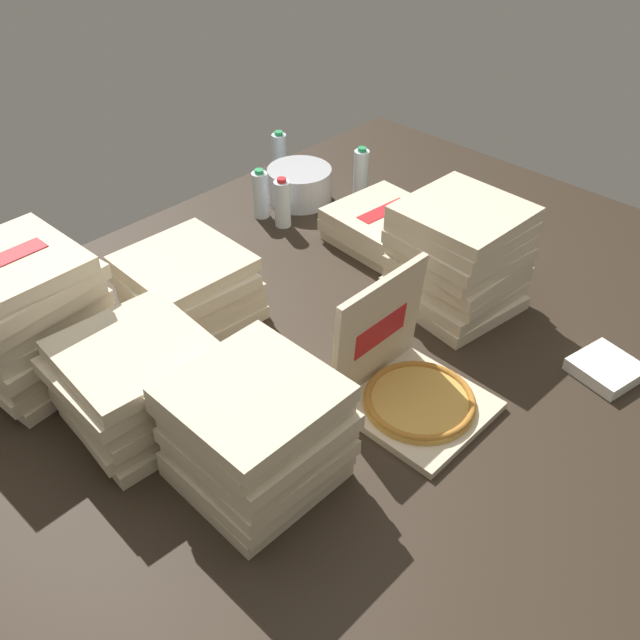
% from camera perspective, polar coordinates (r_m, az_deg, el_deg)
% --- Properties ---
extents(ground_plane, '(3.20, 2.40, 0.02)m').
position_cam_1_polar(ground_plane, '(2.08, 1.76, -4.57)').
color(ground_plane, '#2D2319').
extents(open_pizza_box, '(0.35, 0.36, 0.38)m').
position_cam_1_polar(open_pizza_box, '(1.95, 7.33, -5.23)').
color(open_pizza_box, beige).
rests_on(open_pizza_box, ground_plane).
extents(pizza_stack_right_near, '(0.39, 0.40, 0.27)m').
position_cam_1_polar(pizza_stack_right_near, '(1.91, -15.01, -5.11)').
color(pizza_stack_right_near, beige).
rests_on(pizza_stack_right_near, ground_plane).
extents(pizza_stack_left_mid, '(0.41, 0.42, 0.36)m').
position_cam_1_polar(pizza_stack_left_mid, '(2.30, 11.44, 5.20)').
color(pizza_stack_left_mid, beige).
rests_on(pizza_stack_left_mid, ground_plane).
extents(pizza_stack_left_far, '(0.37, 0.38, 0.31)m').
position_cam_1_polar(pizza_stack_left_far, '(1.70, -5.33, -9.35)').
color(pizza_stack_left_far, beige).
rests_on(pizza_stack_left_far, ground_plane).
extents(pizza_stack_right_far, '(0.39, 0.38, 0.14)m').
position_cam_1_polar(pizza_stack_right_far, '(2.65, 5.34, 7.80)').
color(pizza_stack_right_far, beige).
rests_on(pizza_stack_right_far, ground_plane).
extents(pizza_stack_left_near, '(0.40, 0.39, 0.22)m').
position_cam_1_polar(pizza_stack_left_near, '(2.26, -10.84, 2.66)').
color(pizza_stack_left_near, beige).
rests_on(pizza_stack_left_near, ground_plane).
extents(pizza_stack_right_mid, '(0.41, 0.40, 0.41)m').
position_cam_1_polar(pizza_stack_right_mid, '(2.13, -23.22, 0.24)').
color(pizza_stack_right_mid, beige).
rests_on(pizza_stack_right_mid, ground_plane).
extents(ice_bucket, '(0.27, 0.27, 0.14)m').
position_cam_1_polar(ice_bucket, '(2.92, -1.71, 11.18)').
color(ice_bucket, '#B7BABF').
rests_on(ice_bucket, ground_plane).
extents(water_bottle_0, '(0.06, 0.06, 0.21)m').
position_cam_1_polar(water_bottle_0, '(2.98, 3.45, 12.23)').
color(water_bottle_0, white).
rests_on(water_bottle_0, ground_plane).
extents(water_bottle_1, '(0.06, 0.06, 0.21)m').
position_cam_1_polar(water_bottle_1, '(2.73, -3.14, 9.66)').
color(water_bottle_1, white).
rests_on(water_bottle_1, ground_plane).
extents(water_bottle_2, '(0.06, 0.06, 0.21)m').
position_cam_1_polar(water_bottle_2, '(3.13, -3.39, 13.56)').
color(water_bottle_2, silver).
rests_on(water_bottle_2, ground_plane).
extents(water_bottle_3, '(0.06, 0.06, 0.21)m').
position_cam_1_polar(water_bottle_3, '(2.80, -4.98, 10.37)').
color(water_bottle_3, white).
rests_on(water_bottle_3, ground_plane).
extents(napkin_pile, '(0.21, 0.21, 0.04)m').
position_cam_1_polar(napkin_pile, '(2.23, 22.68, -3.75)').
color(napkin_pile, white).
rests_on(napkin_pile, ground_plane).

